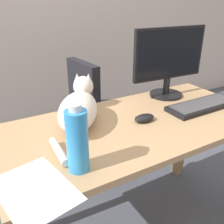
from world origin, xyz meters
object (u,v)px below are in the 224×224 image
office_chair (101,125)px  water_bottle (77,140)px  monitor (169,60)px  computer_mouse (144,118)px  keyboard (203,105)px  cat (79,108)px

office_chair → water_bottle: size_ratio=3.55×
monitor → computer_mouse: size_ratio=4.37×
office_chair → water_bottle: bearing=-121.7°
office_chair → keyboard: bearing=-66.0°
monitor → computer_mouse: bearing=-146.3°
monitor → computer_mouse: monitor is taller
office_chair → cat: size_ratio=1.71×
computer_mouse → monitor: bearing=33.7°
monitor → water_bottle: (-0.77, -0.41, -0.11)m
keyboard → computer_mouse: 0.39m
monitor → cat: monitor is taller
monitor → water_bottle: monitor is taller
keyboard → computer_mouse: (-0.39, 0.03, 0.00)m
cat → computer_mouse: cat is taller
computer_mouse → water_bottle: bearing=-156.2°
office_chair → monitor: bearing=-60.4°
cat → water_bottle: (-0.15, -0.34, 0.04)m
monitor → cat: bearing=-173.1°
cat → keyboard: bearing=-14.2°
cat → computer_mouse: 0.33m
cat → water_bottle: bearing=-113.4°
computer_mouse → keyboard: bearing=-3.8°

